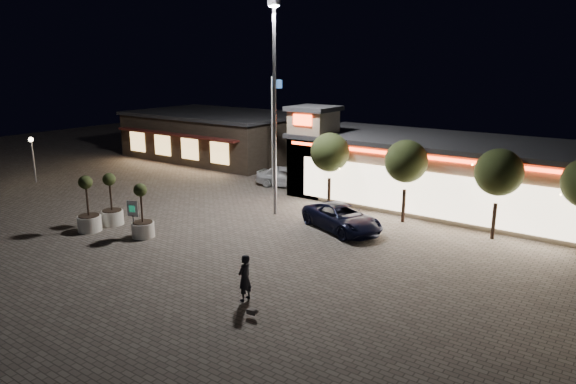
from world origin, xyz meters
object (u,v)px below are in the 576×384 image
Objects in this scene: pedestrian at (245,278)px; planter_left at (112,209)px; white_sedan at (286,177)px; planter_mid at (89,214)px; pickup_truck at (342,218)px; valet_sign at (133,212)px.

pedestrian is 12.64m from planter_left.
white_sedan is 2.42× the size of pedestrian.
planter_left is 1.43m from planter_mid.
white_sedan is at bearing -151.17° from pedestrian.
planter_mid reaches higher than pickup_truck.
pickup_truck is 1.70× the size of planter_left.
valet_sign is at bearing -13.29° from planter_left.
planter_mid is (-11.20, -8.17, 0.25)m from pickup_truck.
pickup_truck is 11.21m from valet_sign.
pickup_truck is at bearing 31.18° from planter_left.
planter_left reaches higher than pickup_truck.
pedestrian is at bearing -13.29° from planter_left.
planter_left is 0.96× the size of planter_mid.
planter_mid reaches higher than valet_sign.
pedestrian is (1.17, -9.64, 0.22)m from pickup_truck.
valet_sign reaches higher than pickup_truck.
pedestrian is at bearing -157.62° from white_sedan.
planter_left is at bearing 166.71° from valet_sign.
planter_mid is at bearing -98.67° from pedestrian.
valet_sign is (-8.41, -7.38, 0.67)m from pickup_truck.
planter_mid reaches higher than pedestrian.
planter_left is (-2.85, -13.01, 0.16)m from white_sedan.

